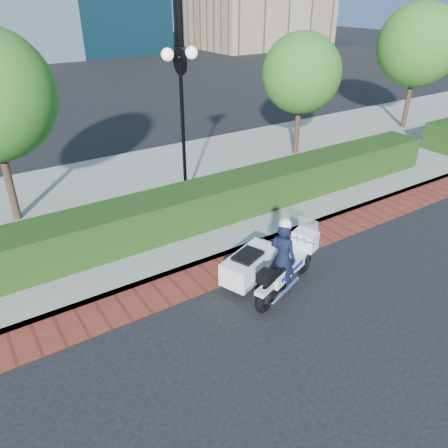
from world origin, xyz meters
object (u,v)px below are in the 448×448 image
tree_d (419,45)px  police_motorcycle (271,263)px  tree_c (302,73)px  lamppost (182,102)px

tree_d → police_motorcycle: 14.33m
tree_c → lamppost: bearing=-166.7°
lamppost → tree_c: 5.65m
lamppost → tree_d: bearing=6.2°
tree_c → police_motorcycle: (-6.12, -6.08, -2.43)m
police_motorcycle → tree_d: bearing=5.0°
lamppost → police_motorcycle: lamppost is taller
lamppost → tree_c: bearing=13.3°
lamppost → tree_c: (5.50, 1.30, 0.09)m
tree_c → police_motorcycle: 8.96m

